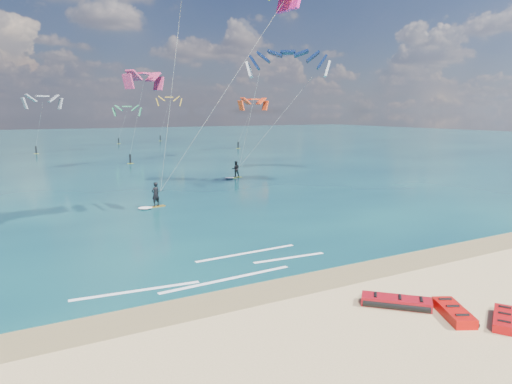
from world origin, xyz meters
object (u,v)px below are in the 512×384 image
at_px(packed_kite_left, 504,323).
at_px(packed_kite_right, 453,317).
at_px(kitesurfer_main, 194,79).
at_px(packed_kite_mid, 396,306).
at_px(kitesurfer_far, 263,107).

height_order(packed_kite_left, packed_kite_right, packed_kite_right).
bearing_deg(kitesurfer_main, packed_kite_left, -91.50).
height_order(packed_kite_mid, kitesurfer_main, kitesurfer_main).
xyz_separation_m(packed_kite_mid, packed_kite_right, (1.21, -1.76, 0.00)).
xyz_separation_m(packed_kite_right, kitesurfer_main, (-2.18, 21.52, 10.04)).
xyz_separation_m(kitesurfer_main, kitesurfer_far, (12.84, 12.75, -1.84)).
height_order(packed_kite_right, kitesurfer_main, kitesurfer_main).
relative_size(packed_kite_left, kitesurfer_main, 0.12).
distance_m(packed_kite_left, kitesurfer_far, 37.64).
distance_m(packed_kite_mid, kitesurfer_main, 22.18).
distance_m(packed_kite_left, packed_kite_mid, 3.86).
relative_size(packed_kite_right, kitesurfer_main, 0.12).
bearing_deg(kitesurfer_main, packed_kite_mid, -97.18).
bearing_deg(packed_kite_right, kitesurfer_far, 9.11).
bearing_deg(kitesurfer_far, packed_kite_left, -120.97).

